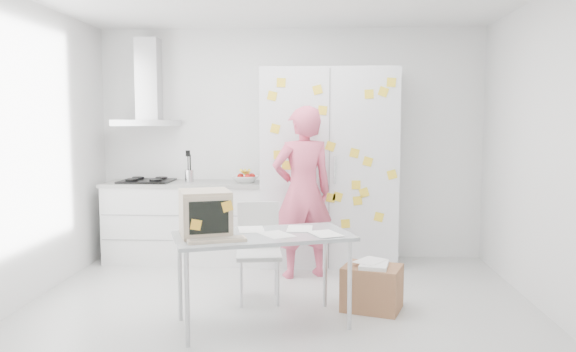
# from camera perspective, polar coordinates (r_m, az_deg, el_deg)

# --- Properties ---
(floor) EXTENTS (4.50, 4.00, 0.02)m
(floor) POSITION_cam_1_polar(r_m,az_deg,el_deg) (4.94, -0.97, -13.69)
(floor) COLOR silver
(floor) RESTS_ON ground
(walls) EXTENTS (4.52, 4.01, 2.70)m
(walls) POSITION_cam_1_polar(r_m,az_deg,el_deg) (5.39, -0.44, 2.72)
(walls) COLOR white
(walls) RESTS_ON ground
(counter_run) EXTENTS (1.84, 0.63, 1.28)m
(counter_run) POSITION_cam_1_polar(r_m,az_deg,el_deg) (6.63, -10.32, -4.46)
(counter_run) COLOR white
(counter_run) RESTS_ON ground
(range_hood) EXTENTS (0.70, 0.48, 1.01)m
(range_hood) POSITION_cam_1_polar(r_m,az_deg,el_deg) (6.79, -14.02, 8.29)
(range_hood) COLOR silver
(range_hood) RESTS_ON walls
(tall_cabinet) EXTENTS (1.50, 0.68, 2.20)m
(tall_cabinet) POSITION_cam_1_polar(r_m,az_deg,el_deg) (6.35, 4.15, 0.89)
(tall_cabinet) COLOR silver
(tall_cabinet) RESTS_ON ground
(person) EXTENTS (0.75, 0.62, 1.78)m
(person) POSITION_cam_1_polar(r_m,az_deg,el_deg) (5.80, 1.50, -1.66)
(person) COLOR #E05774
(person) RESTS_ON ground
(desk) EXTENTS (1.52, 1.09, 1.09)m
(desk) POSITION_cam_1_polar(r_m,az_deg,el_deg) (4.41, -6.25, -4.85)
(desk) COLOR #A0A7AA
(desk) RESTS_ON ground
(chair) EXTENTS (0.45, 0.45, 0.88)m
(chair) POSITION_cam_1_polar(r_m,az_deg,el_deg) (5.14, -3.01, -7.02)
(chair) COLOR silver
(chair) RESTS_ON ground
(cardboard_box) EXTENTS (0.57, 0.51, 0.42)m
(cardboard_box) POSITION_cam_1_polar(r_m,az_deg,el_deg) (4.98, 8.54, -11.08)
(cardboard_box) COLOR #996642
(cardboard_box) RESTS_ON ground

